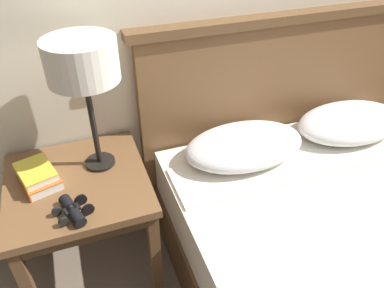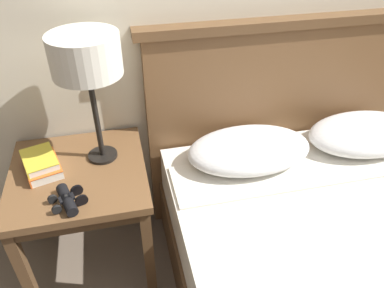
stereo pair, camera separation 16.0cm
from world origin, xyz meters
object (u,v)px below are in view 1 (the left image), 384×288
table_lamp (82,64)px  nightstand (80,195)px  book_on_nightstand (39,179)px  bed (360,259)px  book_stacked_on_top (35,172)px  binoculars_pair (73,210)px

table_lamp → nightstand: bearing=-144.1°
nightstand → book_on_nightstand: 0.18m
table_lamp → book_on_nightstand: bearing=-170.1°
bed → book_on_nightstand: bed is taller
table_lamp → book_stacked_on_top: table_lamp is taller
nightstand → book_on_nightstand: size_ratio=2.75×
bed → book_stacked_on_top: 1.44m
bed → binoculars_pair: bed is taller
book_stacked_on_top → binoculars_pair: (0.12, -0.24, -0.03)m
book_on_nightstand → table_lamp: bearing=9.9°
nightstand → table_lamp: table_lamp is taller
bed → table_lamp: 1.42m
table_lamp → book_stacked_on_top: size_ratio=2.65×
book_on_nightstand → bed: bearing=-25.1°
bed → book_stacked_on_top: bearing=154.8°
bed → book_stacked_on_top: size_ratio=8.57×
table_lamp → binoculars_pair: size_ratio=3.42×
table_lamp → binoculars_pair: (-0.14, -0.28, -0.45)m
table_lamp → book_stacked_on_top: bearing=-171.6°
nightstand → book_stacked_on_top: bearing=164.2°
bed → table_lamp: table_lamp is taller
table_lamp → book_stacked_on_top: 0.49m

